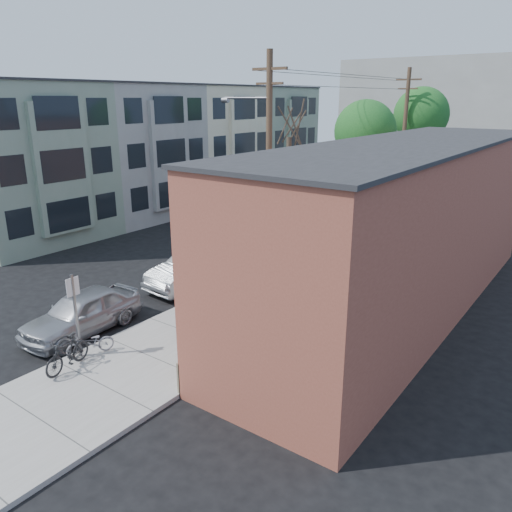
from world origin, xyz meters
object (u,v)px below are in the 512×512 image
Objects in this scene: patron_grey at (222,314)px; car_2 at (259,243)px; car_4 at (352,205)px; bus at (348,182)px; parked_bike_b at (90,343)px; sign_post at (75,308)px; car_0 at (82,313)px; patio_chair_b at (225,339)px; utility_pole_near at (268,161)px; parked_bike_a at (67,353)px; patio_chair_a at (248,331)px; car_1 at (199,267)px; parking_meter_far at (291,242)px; patron_green at (252,309)px; tree_leafy_mid at (365,131)px; tree_leafy_far at (421,115)px; tree_bare at (288,204)px; cyclist at (194,300)px; parking_meter_near at (193,283)px; car_3 at (320,223)px.

patron_grey is 10.27m from car_2.
car_4 is 0.50× the size of bus.
sign_post is at bearing -109.45° from parked_bike_b.
car_0 is 0.45× the size of bus.
patio_chair_b reaches higher than parked_bike_b.
parked_bike_a is (0.37, -11.23, -4.72)m from utility_pole_near.
patio_chair_a is (3.80, -6.59, -4.82)m from utility_pole_near.
car_4 is (-0.49, 16.73, -0.01)m from car_1.
patron_green reaches higher than parking_meter_far.
parking_meter_far is at bearing 80.28° from parked_bike_a.
parked_bike_b is at bearing -72.06° from car_1.
bus reaches higher than parked_bike_a.
tree_leafy_mid is 4.38× the size of patron_grey.
parked_bike_b is at bearing -90.67° from tree_leafy_mid.
utility_pole_near is 9.52m from tree_leafy_mid.
parked_bike_b is 0.30× the size of car_4.
bus is (-3.55, 28.51, 0.64)m from car_0.
patron_grey is 0.35× the size of car_1.
patio_chair_b is (3.14, -26.62, -6.34)m from tree_leafy_far.
parked_bike_b is 30.05m from bus.
tree_bare is 1.22× the size of car_1.
car_4 reaches higher than car_0.
car_0 reaches higher than parking_meter_far.
cyclist is (0.93, -16.06, -5.13)m from tree_leafy_mid.
tree_leafy_far reaches higher than patron_green.
patio_chair_b is at bearing 38.86° from patron_grey.
tree_leafy_mid reaches higher than parking_meter_far.
parking_meter_near is 0.68× the size of patron_grey.
parking_meter_far is 0.12× the size of utility_pole_near.
utility_pole_near reaches higher than parked_bike_b.
tree_bare reaches higher than patron_grey.
sign_post is at bearing -91.29° from tree_leafy_mid.
car_3 reaches higher than parked_bike_b.
patron_grey is (2.86, -6.80, -4.35)m from utility_pole_near.
car_0 reaches higher than parking_meter_near.
car_4 is (-3.43, 20.17, -0.28)m from cyclist.
cyclist is at bearing 70.62° from sign_post.
parked_bike_a is (-3.43, -4.64, 0.10)m from patio_chair_a.
tree_leafy_far reaches higher than car_2.
utility_pole_near is at bearing -49.87° from car_2.
parked_bike_b is at bearing -125.33° from patio_chair_a.
cyclist is at bearing 66.32° from parked_bike_a.
tree_leafy_mid is 4.11× the size of cyclist.
parked_bike_a is 31.02m from bus.
cyclist reaches higher than parked_bike_b.
utility_pole_near reaches higher than car_1.
parked_bike_a is 0.39× the size of car_0.
car_0 is (-2.10, -28.37, -6.16)m from tree_leafy_far.
car_3 is at bearing 83.94° from parked_bike_a.
utility_pole_near reaches higher than car_0.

